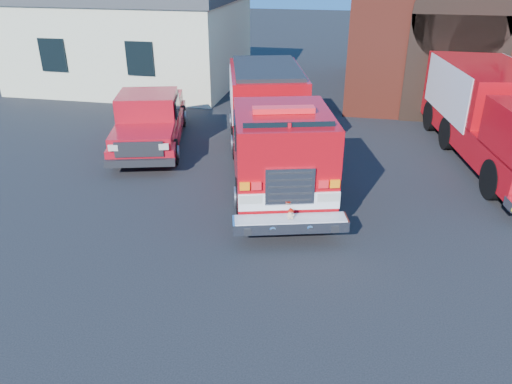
% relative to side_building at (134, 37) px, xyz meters
% --- Properties ---
extents(ground, '(100.00, 100.00, 0.00)m').
position_rel_side_building_xyz_m(ground, '(9.00, -13.00, -2.20)').
color(ground, black).
rests_on(ground, ground).
extents(parking_stripe_mid, '(0.12, 3.00, 0.01)m').
position_rel_side_building_xyz_m(parking_stripe_mid, '(15.50, -9.00, -2.20)').
color(parking_stripe_mid, yellow).
rests_on(parking_stripe_mid, ground).
extents(parking_stripe_far, '(0.12, 3.00, 0.01)m').
position_rel_side_building_xyz_m(parking_stripe_far, '(15.50, -6.00, -2.20)').
color(parking_stripe_far, yellow).
rests_on(parking_stripe_far, ground).
extents(side_building, '(10.20, 8.20, 4.35)m').
position_rel_side_building_xyz_m(side_building, '(0.00, 0.00, 0.00)').
color(side_building, beige).
rests_on(side_building, ground).
extents(fire_engine, '(4.66, 9.14, 2.71)m').
position_rel_side_building_xyz_m(fire_engine, '(8.61, -9.83, -0.80)').
color(fire_engine, black).
rests_on(fire_engine, ground).
extents(pickup_truck, '(3.47, 6.02, 1.86)m').
position_rel_side_building_xyz_m(pickup_truck, '(4.19, -8.53, -1.32)').
color(pickup_truck, black).
rests_on(pickup_truck, ground).
extents(secondary_truck, '(3.95, 8.71, 2.73)m').
position_rel_side_building_xyz_m(secondary_truck, '(15.36, -7.67, -0.72)').
color(secondary_truck, black).
rests_on(secondary_truck, ground).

